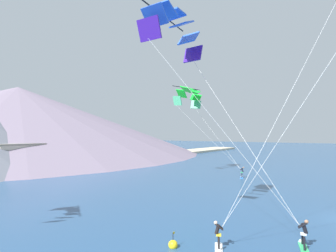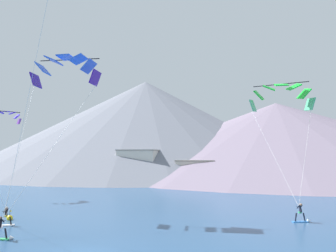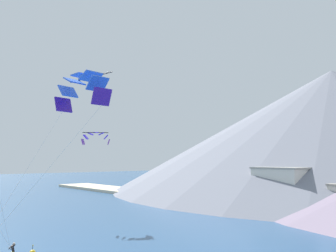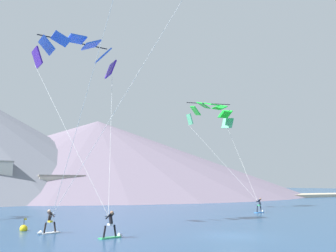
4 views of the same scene
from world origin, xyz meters
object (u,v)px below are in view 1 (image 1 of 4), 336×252
object	(u,v)px
kitesurfer_near_trail	(242,174)
kitesurfer_mid_center	(218,242)
kitesurfer_near_lead	(303,238)
parafoil_kite_near_trail	(189,95)
parafoil_kite_near_lead	(173,28)
race_marker_buoy	(173,245)

from	to	relation	value
kitesurfer_near_trail	kitesurfer_mid_center	world-z (taller)	kitesurfer_near_trail
kitesurfer_near_lead	parafoil_kite_near_trail	xyz separation A→B (m)	(21.48, 21.07, 13.03)
kitesurfer_near_trail	kitesurfer_mid_center	distance (m)	26.77
parafoil_kite_near_lead	race_marker_buoy	bearing A→B (deg)	-145.62
kitesurfer_near_trail	parafoil_kite_near_trail	distance (m)	15.91
kitesurfer_near_trail	kitesurfer_near_lead	bearing A→B (deg)	-151.70
kitesurfer_mid_center	parafoil_kite_near_trail	distance (m)	32.93
parafoil_kite_near_lead	race_marker_buoy	distance (m)	15.73
kitesurfer_mid_center	parafoil_kite_near_lead	distance (m)	15.75
race_marker_buoy	kitesurfer_mid_center	bearing A→B (deg)	-61.95
kitesurfer_mid_center	parafoil_kite_near_lead	world-z (taller)	parafoil_kite_near_lead
kitesurfer_mid_center	parafoil_kite_near_trail	world-z (taller)	parafoil_kite_near_trail
kitesurfer_near_lead	parafoil_kite_near_lead	bearing A→B (deg)	95.07
parafoil_kite_near_lead	race_marker_buoy	size ratio (longest dim) A/B	14.76
kitesurfer_mid_center	parafoil_kite_near_trail	size ratio (longest dim) A/B	0.13
kitesurfer_mid_center	race_marker_buoy	distance (m)	2.68
kitesurfer_near_trail	parafoil_kite_near_lead	size ratio (longest dim) A/B	0.12
kitesurfer_mid_center	race_marker_buoy	bearing A→B (deg)	118.05
kitesurfer_near_trail	kitesurfer_mid_center	xyz separation A→B (m)	(-25.55, -8.00, -0.09)
race_marker_buoy	parafoil_kite_near_trail	bearing A→B (deg)	29.51
kitesurfer_near_trail	race_marker_buoy	bearing A→B (deg)	-168.10
parafoil_kite_near_lead	parafoil_kite_near_trail	world-z (taller)	parafoil_kite_near_lead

